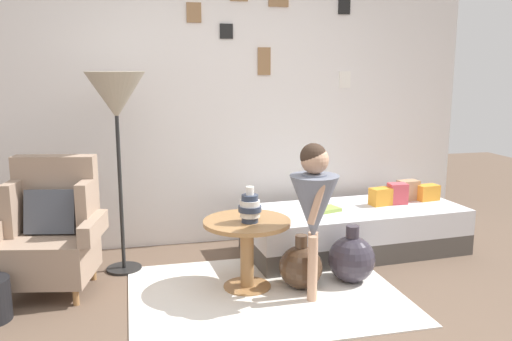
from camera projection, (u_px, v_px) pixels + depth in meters
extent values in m
plane|color=brown|center=(269.00, 339.00, 3.20)|extent=(12.00, 12.00, 0.00)
cube|color=silver|center=(214.00, 102.00, 4.82)|extent=(4.80, 0.10, 2.60)
cube|color=olive|center=(264.00, 61.00, 4.80)|extent=(0.12, 0.02, 0.24)
cube|color=gray|center=(264.00, 61.00, 4.79)|extent=(0.09, 0.01, 0.19)
cube|color=white|center=(345.00, 80.00, 5.01)|extent=(0.11, 0.02, 0.15)
cube|color=silver|center=(345.00, 80.00, 5.01)|extent=(0.09, 0.01, 0.12)
cube|color=black|center=(226.00, 31.00, 4.67)|extent=(0.11, 0.02, 0.13)
cube|color=silver|center=(226.00, 31.00, 4.67)|extent=(0.09, 0.01, 0.10)
cube|color=black|center=(344.00, 4.00, 4.88)|extent=(0.11, 0.02, 0.18)
cube|color=slate|center=(344.00, 4.00, 4.87)|extent=(0.09, 0.01, 0.14)
cube|color=olive|center=(194.00, 12.00, 4.58)|extent=(0.13, 0.02, 0.17)
cube|color=#62625D|center=(194.00, 12.00, 4.57)|extent=(0.10, 0.01, 0.13)
cube|color=silver|center=(265.00, 294.00, 3.82)|extent=(1.92, 1.49, 0.01)
cylinder|color=#9E7042|center=(5.00, 298.00, 3.64)|extent=(0.04, 0.04, 0.12)
cylinder|color=#9E7042|center=(76.00, 297.00, 3.65)|extent=(0.04, 0.04, 0.12)
cylinder|color=#9E7042|center=(30.00, 273.00, 4.08)|extent=(0.04, 0.04, 0.12)
cylinder|color=#9E7042|center=(93.00, 272.00, 4.09)|extent=(0.04, 0.04, 0.12)
cube|color=gray|center=(50.00, 257.00, 3.82)|extent=(0.70, 0.67, 0.30)
cube|color=gray|center=(56.00, 192.00, 3.97)|extent=(0.62, 0.26, 0.55)
cube|color=gray|center=(15.00, 207.00, 3.85)|extent=(0.14, 0.32, 0.39)
cube|color=gray|center=(87.00, 207.00, 3.86)|extent=(0.14, 0.32, 0.39)
cube|color=gray|center=(93.00, 228.00, 3.77)|extent=(0.19, 0.51, 0.14)
cube|color=#474C56|center=(51.00, 212.00, 3.86)|extent=(0.39, 0.23, 0.33)
cube|color=#4C4742|center=(354.00, 241.00, 4.72)|extent=(1.95, 0.92, 0.18)
cube|color=silver|center=(354.00, 220.00, 4.69)|extent=(1.95, 0.92, 0.22)
cube|color=orange|center=(428.00, 193.00, 4.92)|extent=(0.21, 0.15, 0.14)
cube|color=tan|center=(408.00, 190.00, 4.93)|extent=(0.20, 0.14, 0.18)
cube|color=#D64C56|center=(397.00, 194.00, 4.79)|extent=(0.17, 0.13, 0.19)
cube|color=orange|center=(381.00, 197.00, 4.74)|extent=(0.20, 0.15, 0.15)
cylinder|color=#9E7042|center=(247.00, 287.00, 3.94)|extent=(0.35, 0.35, 0.02)
cylinder|color=#9E7042|center=(247.00, 255.00, 3.90)|extent=(0.10, 0.10, 0.47)
cylinder|color=#9E7042|center=(247.00, 222.00, 3.85)|extent=(0.64, 0.64, 0.03)
cylinder|color=#2D384C|center=(250.00, 219.00, 3.79)|extent=(0.12, 0.12, 0.04)
cylinder|color=white|center=(250.00, 214.00, 3.79)|extent=(0.14, 0.14, 0.04)
cylinder|color=#2D384C|center=(250.00, 209.00, 3.78)|extent=(0.17, 0.17, 0.04)
cylinder|color=white|center=(250.00, 203.00, 3.77)|extent=(0.14, 0.14, 0.04)
cylinder|color=#2D384C|center=(250.00, 198.00, 3.76)|extent=(0.12, 0.12, 0.04)
cylinder|color=white|center=(250.00, 191.00, 3.76)|extent=(0.06, 0.06, 0.06)
cylinder|color=black|center=(124.00, 268.00, 4.30)|extent=(0.28, 0.28, 0.02)
cylinder|color=black|center=(120.00, 178.00, 4.16)|extent=(0.03, 0.03, 1.47)
cone|color=#9E937F|center=(116.00, 95.00, 4.04)|extent=(0.45, 0.45, 0.36)
cylinder|color=tan|center=(312.00, 269.00, 3.67)|extent=(0.07, 0.07, 0.47)
cylinder|color=tan|center=(313.00, 264.00, 3.77)|extent=(0.07, 0.07, 0.47)
cone|color=slate|center=(314.00, 208.00, 3.64)|extent=(0.34, 0.34, 0.45)
cylinder|color=slate|center=(314.00, 186.00, 3.61)|extent=(0.17, 0.17, 0.17)
cylinder|color=tan|center=(317.00, 203.00, 3.51)|extent=(0.14, 0.09, 0.30)
cylinder|color=tan|center=(317.00, 194.00, 3.74)|extent=(0.14, 0.09, 0.30)
sphere|color=tan|center=(315.00, 160.00, 3.58)|extent=(0.19, 0.19, 0.19)
sphere|color=#38281E|center=(313.00, 156.00, 3.58)|extent=(0.18, 0.18, 0.18)
cube|color=#90AC4C|center=(326.00, 209.00, 4.55)|extent=(0.26, 0.21, 0.03)
sphere|color=#473323|center=(301.00, 267.00, 3.92)|extent=(0.32, 0.32, 0.32)
cylinder|color=#473323|center=(301.00, 241.00, 3.88)|extent=(0.09, 0.09, 0.09)
sphere|color=#332D38|center=(352.00, 259.00, 4.03)|extent=(0.36, 0.36, 0.36)
cylinder|color=#332D38|center=(353.00, 232.00, 3.99)|extent=(0.10, 0.10, 0.09)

